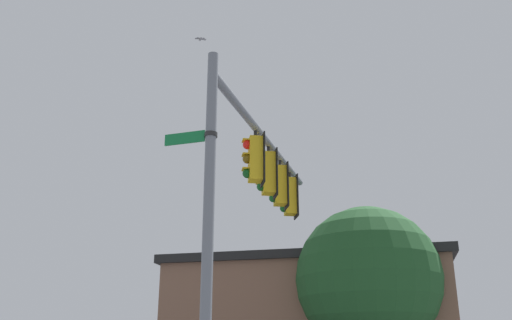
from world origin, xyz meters
The scene contains 9 objects.
signal_pole centered at (0.00, 0.00, 3.88)m, with size 0.20×0.20×7.76m, color slate.
mast_arm centered at (3.27, -1.61, 7.32)m, with size 0.19×0.19×7.28m, color slate.
traffic_light_nearest_pole centered at (2.45, -1.18, 6.53)m, with size 0.54×0.49×1.31m.
traffic_light_mid_inner centered at (3.42, -1.66, 6.53)m, with size 0.54×0.49×1.31m.
traffic_light_mid_outer centered at (4.40, -2.14, 6.53)m, with size 0.54×0.49×1.31m.
traffic_light_arm_end centered at (5.38, -2.63, 6.53)m, with size 0.54×0.49×1.31m.
street_name_sign centered at (0.13, 0.26, 6.07)m, with size 0.54×0.96×0.22m.
bird_flying centered at (3.38, 0.12, 10.16)m, with size 0.20×0.31×0.09m.
tree_by_storefront centered at (8.01, -5.75, 4.63)m, with size 4.69×4.69×6.98m.
Camera 1 is at (-9.58, 0.65, 2.17)m, focal length 39.48 mm.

